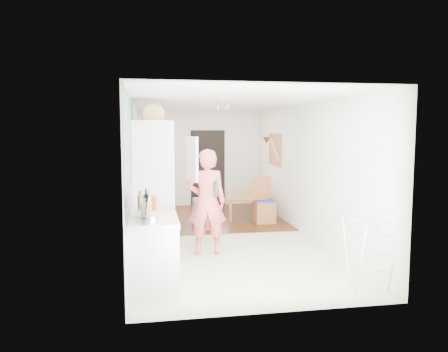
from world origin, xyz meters
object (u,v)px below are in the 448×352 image
object	(u,v)px
stool	(202,218)
person	(207,192)
dining_table	(247,207)
dining_chair	(264,200)
drying_rack	(369,254)

from	to	relation	value
stool	person	bearing A→B (deg)	-94.16
person	stool	distance (m)	1.93
dining_table	stool	xyz separation A→B (m)	(-1.18, -1.11, 0.00)
dining_table	dining_chair	bearing A→B (deg)	-153.41
person	dining_chair	bearing A→B (deg)	-120.79
dining_table	stool	distance (m)	1.62
person	dining_chair	xyz separation A→B (m)	(1.53, 2.13, -0.50)
dining_table	dining_chair	world-z (taller)	dining_chair
stool	drying_rack	xyz separation A→B (m)	(1.68, -3.66, 0.21)
dining_chair	drying_rack	size ratio (longest dim) A/B	1.13
drying_rack	stool	bearing A→B (deg)	103.14
dining_table	stool	bearing A→B (deg)	143.64
person	dining_table	distance (m)	3.25
person	dining_table	world-z (taller)	person
dining_table	drying_rack	distance (m)	4.80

